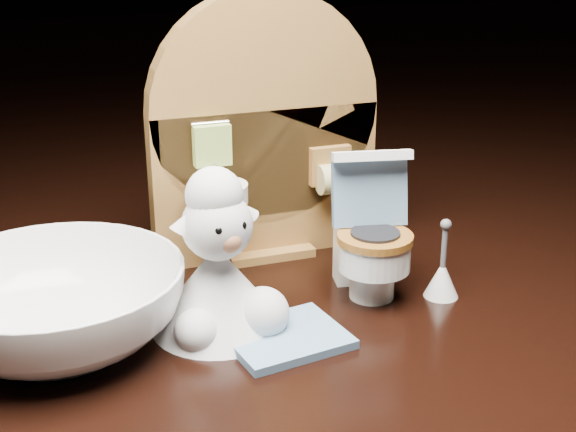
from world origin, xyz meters
The scene contains 6 objects.
backdrop_panel centered at (0.00, 0.06, 0.07)m, with size 0.13×0.05×0.15m.
toy_toilet centered at (0.03, 0.00, 0.03)m, with size 0.04×0.05×0.08m.
bath_mat centered at (-0.02, -0.04, 0.00)m, with size 0.05×0.04×0.00m, color #5D80A1.
toilet_brush centered at (0.07, -0.02, 0.01)m, with size 0.02×0.02×0.04m.
plush_lamb centered at (-0.05, -0.02, 0.03)m, with size 0.06×0.06×0.08m.
ceramic_bowl centered at (-0.12, 0.00, 0.02)m, with size 0.12×0.12×0.04m, color white.
Camera 1 is at (-0.13, -0.35, 0.19)m, focal length 50.00 mm.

